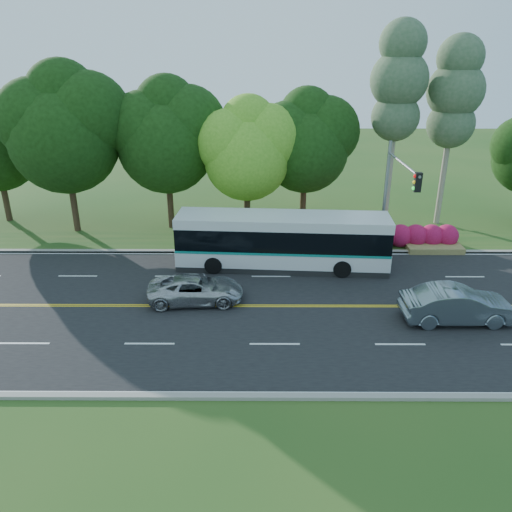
{
  "coord_description": "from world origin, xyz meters",
  "views": [
    {
      "loc": [
        -1.23,
        -22.17,
        12.01
      ],
      "look_at": [
        -1.35,
        2.0,
        1.9
      ],
      "focal_mm": 35.0,
      "sensor_mm": 36.0,
      "label": 1
    }
  ],
  "objects_px": {
    "sedan": "(457,305)",
    "suv": "(196,289)",
    "transit_bus": "(282,242)",
    "traffic_signal": "(394,188)"
  },
  "relations": [
    {
      "from": "suv",
      "to": "transit_bus",
      "type": "bearing_deg",
      "value": -50.21
    },
    {
      "from": "transit_bus",
      "to": "suv",
      "type": "distance_m",
      "value": 6.36
    },
    {
      "from": "traffic_signal",
      "to": "transit_bus",
      "type": "bearing_deg",
      "value": -175.07
    },
    {
      "from": "transit_bus",
      "to": "suv",
      "type": "xyz_separation_m",
      "value": [
        -4.54,
        -4.36,
        -0.91
      ]
    },
    {
      "from": "transit_bus",
      "to": "sedan",
      "type": "xyz_separation_m",
      "value": [
        7.97,
        -6.31,
        -0.72
      ]
    },
    {
      "from": "traffic_signal",
      "to": "transit_bus",
      "type": "distance_m",
      "value": 7.07
    },
    {
      "from": "sedan",
      "to": "suv",
      "type": "relative_size",
      "value": 1.07
    },
    {
      "from": "transit_bus",
      "to": "traffic_signal",
      "type": "bearing_deg",
      "value": 8.65
    },
    {
      "from": "traffic_signal",
      "to": "suv",
      "type": "bearing_deg",
      "value": -155.73
    },
    {
      "from": "traffic_signal",
      "to": "sedan",
      "type": "relative_size",
      "value": 1.35
    }
  ]
}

